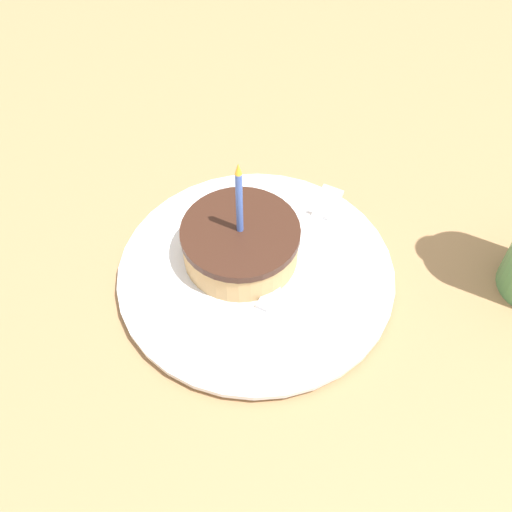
% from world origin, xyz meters
% --- Properties ---
extents(ground_plane, '(2.40, 2.40, 0.04)m').
position_xyz_m(ground_plane, '(0.00, 0.00, -0.02)').
color(ground_plane, '#9E754C').
rests_on(ground_plane, ground).
extents(plate, '(0.27, 0.27, 0.01)m').
position_xyz_m(plate, '(-0.02, 0.02, 0.01)').
color(plate, silver).
rests_on(plate, ground_plane).
extents(cake_slice, '(0.12, 0.12, 0.13)m').
position_xyz_m(cake_slice, '(-0.02, -0.00, 0.03)').
color(cake_slice, tan).
rests_on(cake_slice, plate).
extents(fork, '(0.17, 0.07, 0.00)m').
position_xyz_m(fork, '(-0.09, 0.03, 0.02)').
color(fork, silver).
rests_on(fork, plate).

